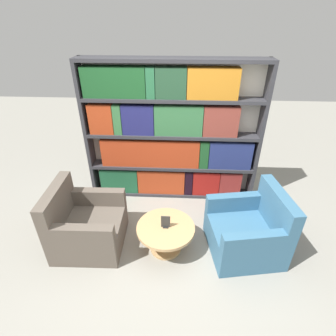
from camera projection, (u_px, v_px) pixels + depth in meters
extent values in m
plane|color=gray|center=(167.00, 263.00, 3.26)|extent=(14.00, 14.00, 0.00)
cube|color=silver|center=(172.00, 131.00, 4.07)|extent=(2.64, 0.05, 2.17)
cube|color=#333338|center=(88.00, 133.00, 4.02)|extent=(0.05, 0.30, 2.17)
cube|color=#333338|center=(259.00, 136.00, 3.90)|extent=(0.05, 0.30, 2.17)
cube|color=#333338|center=(172.00, 191.00, 4.51)|extent=(2.54, 0.30, 0.05)
cube|color=#333338|center=(172.00, 165.00, 4.24)|extent=(2.54, 0.30, 0.05)
cube|color=#333338|center=(172.00, 135.00, 3.96)|extent=(2.54, 0.30, 0.05)
cube|color=#333338|center=(172.00, 99.00, 3.68)|extent=(2.54, 0.30, 0.05)
cube|color=#333338|center=(173.00, 60.00, 3.41)|extent=(2.54, 0.30, 0.05)
cube|color=#1E5937|center=(120.00, 179.00, 4.41)|extent=(0.62, 0.20, 0.43)
cube|color=#B43E1D|center=(161.00, 180.00, 4.38)|extent=(0.77, 0.20, 0.43)
cube|color=black|center=(189.00, 181.00, 4.36)|extent=(0.12, 0.20, 0.43)
cube|color=maroon|center=(206.00, 182.00, 4.34)|extent=(0.43, 0.20, 0.43)
cube|color=maroon|center=(229.00, 182.00, 4.32)|extent=(0.34, 0.20, 0.43)
cube|color=#B13A1B|center=(150.00, 152.00, 4.11)|extent=(1.52, 0.20, 0.45)
cube|color=#1D5127|center=(204.00, 153.00, 4.07)|extent=(0.14, 0.20, 0.45)
cube|color=navy|center=(230.00, 154.00, 4.05)|extent=(0.65, 0.20, 0.45)
cube|color=#AF3B1A|center=(102.00, 118.00, 3.86)|extent=(0.35, 0.20, 0.44)
cube|color=#37713F|center=(118.00, 119.00, 3.85)|extent=(0.12, 0.20, 0.44)
cube|color=navy|center=(138.00, 119.00, 3.84)|extent=(0.47, 0.20, 0.44)
cube|color=#357041|center=(179.00, 120.00, 3.81)|extent=(0.70, 0.20, 0.44)
cube|color=brown|center=(221.00, 121.00, 3.78)|extent=(0.50, 0.20, 0.44)
cube|color=#1B5126|center=(114.00, 82.00, 3.58)|extent=(0.87, 0.20, 0.41)
cube|color=#27663E|center=(151.00, 82.00, 3.55)|extent=(0.12, 0.20, 0.41)
cube|color=#254B30|center=(171.00, 83.00, 3.54)|extent=(0.42, 0.20, 0.41)
cube|color=orange|center=(213.00, 83.00, 3.52)|extent=(0.69, 0.20, 0.41)
cube|color=brown|center=(91.00, 232.00, 3.46)|extent=(0.87, 0.85, 0.38)
cube|color=brown|center=(57.00, 205.00, 3.24)|extent=(0.16, 0.83, 0.49)
cube|color=brown|center=(84.00, 235.00, 3.00)|extent=(0.71, 0.14, 0.23)
cube|color=brown|center=(99.00, 197.00, 3.60)|extent=(0.71, 0.14, 0.23)
cube|color=#386684|center=(244.00, 238.00, 3.37)|extent=(0.97, 0.96, 0.38)
cube|color=#386684|center=(277.00, 210.00, 3.18)|extent=(0.27, 0.84, 0.49)
cube|color=#386684|center=(232.00, 202.00, 3.50)|extent=(0.72, 0.24, 0.23)
cube|color=#386684|center=(253.00, 242.00, 2.90)|extent=(0.72, 0.24, 0.23)
cylinder|color=tan|center=(166.00, 239.00, 3.38)|extent=(0.13, 0.13, 0.34)
cylinder|color=tan|center=(166.00, 247.00, 3.46)|extent=(0.40, 0.40, 0.03)
cylinder|color=tan|center=(166.00, 228.00, 3.28)|extent=(0.74, 0.74, 0.04)
cube|color=black|center=(166.00, 227.00, 3.27)|extent=(0.07, 0.06, 0.01)
cube|color=#2D2D2D|center=(166.00, 222.00, 3.23)|extent=(0.11, 0.01, 0.17)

